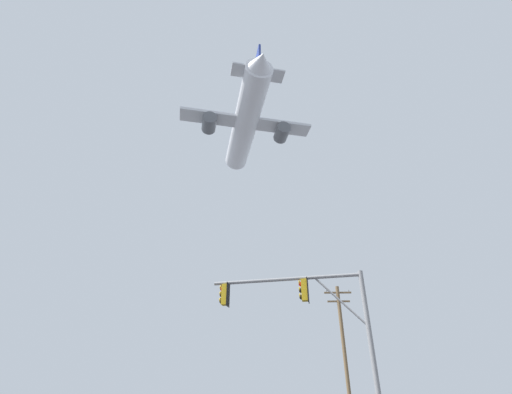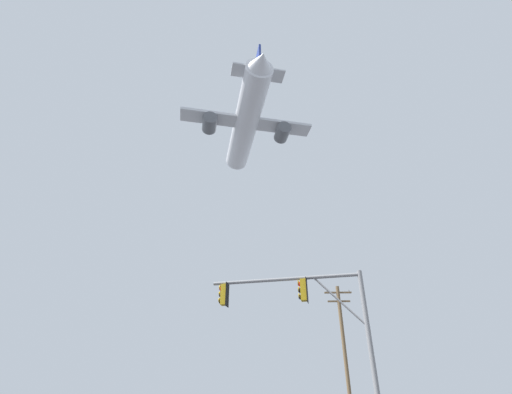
% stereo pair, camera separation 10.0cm
% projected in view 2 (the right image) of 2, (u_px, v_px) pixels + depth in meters
% --- Properties ---
extents(signal_pole_near, '(6.45, 1.44, 6.32)m').
position_uv_depth(signal_pole_near, '(308.00, 311.00, 14.46)').
color(signal_pole_near, gray).
rests_on(signal_pole_near, ground).
extents(utility_pole, '(2.20, 0.28, 9.49)m').
position_uv_depth(utility_pole, '(344.00, 345.00, 26.58)').
color(utility_pole, brown).
rests_on(utility_pole, ground).
extents(airplane, '(19.48, 25.22, 6.90)m').
position_uv_depth(airplane, '(246.00, 123.00, 52.70)').
color(airplane, white).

